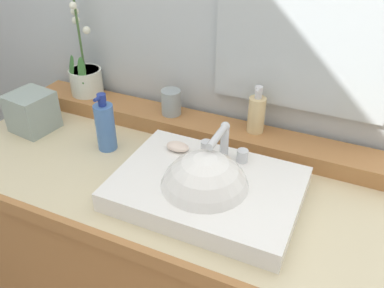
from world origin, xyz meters
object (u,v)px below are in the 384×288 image
Objects in this scene: tumbler_cup at (171,102)px; tissue_box at (32,112)px; soap_dispenser at (257,113)px; lotion_bottle at (105,126)px; sink_basin at (206,192)px; potted_plant at (85,75)px; soap_bar at (178,147)px.

tumbler_cup is 0.47m from tissue_box.
soap_dispenser is 0.47m from lotion_bottle.
sink_basin is 2.56× the size of lotion_bottle.
potted_plant is 1.94× the size of lotion_bottle.
potted_plant is at bearing 156.53° from soap_bar.
tumbler_cup is at bearing -178.35° from soap_dispenser.
soap_bar is at bearing 141.90° from sink_basin.
soap_bar is 0.46× the size of soap_dispenser.
soap_bar is 0.25m from lotion_bottle.
potted_plant reaches higher than tissue_box.
lotion_bottle reaches higher than tissue_box.
tissue_box is at bearing -107.45° from potted_plant.
sink_basin is 3.70× the size of tissue_box.
sink_basin is 1.32× the size of potted_plant.
tissue_box is at bearing 171.88° from sink_basin.
tumbler_cup is at bearing 57.57° from lotion_bottle.
tissue_box is (-0.07, -0.22, -0.06)m from potted_plant.
lotion_bottle is (0.23, -0.21, -0.04)m from potted_plant.
tumbler_cup is 0.65× the size of tissue_box.
tumbler_cup is (-0.12, 0.20, 0.03)m from soap_bar.
sink_basin is 0.32m from soap_dispenser.
potted_plant is 0.65m from soap_dispenser.
lotion_bottle is 0.30m from tissue_box.
sink_basin is at bearing -38.10° from soap_bar.
soap_dispenser is (0.65, -0.00, -0.01)m from potted_plant.
sink_basin is at bearing -27.07° from potted_plant.
sink_basin is at bearing -49.76° from tumbler_cup.
sink_basin is at bearing -97.02° from soap_dispenser.
soap_dispenser is 0.75m from tissue_box.
sink_basin reaches higher than tumbler_cup.
potted_plant is at bearing 72.55° from tissue_box.
sink_basin is 0.40m from lotion_bottle.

